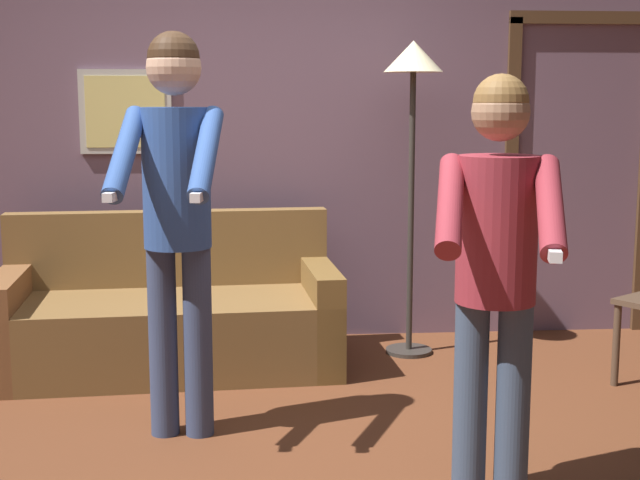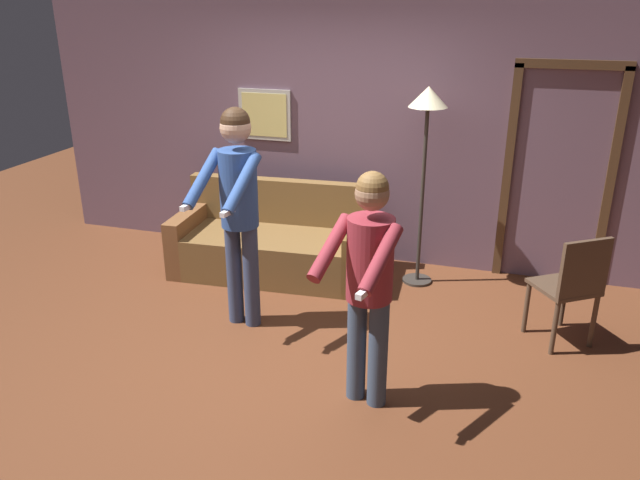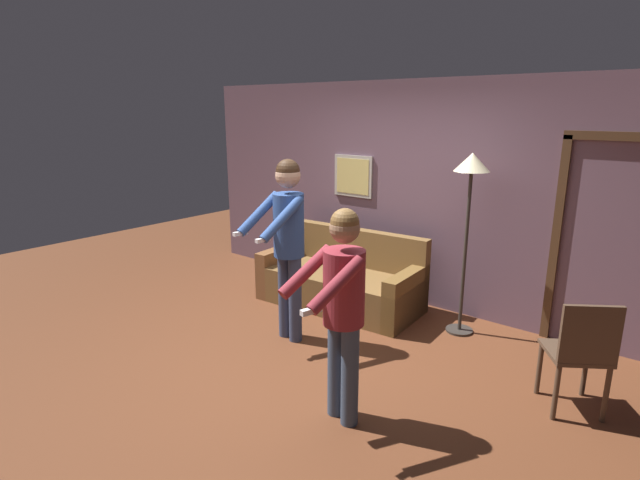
{
  "view_description": "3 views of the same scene",
  "coord_description": "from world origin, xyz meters",
  "px_view_note": "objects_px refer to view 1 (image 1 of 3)",
  "views": [
    {
      "loc": [
        -0.02,
        -3.71,
        1.53
      ],
      "look_at": [
        0.26,
        -0.17,
        0.97
      ],
      "focal_mm": 50.0,
      "sensor_mm": 36.0,
      "label": 1
    },
    {
      "loc": [
        1.64,
        -4.05,
        2.6
      ],
      "look_at": [
        0.48,
        -0.25,
        1.04
      ],
      "focal_mm": 35.0,
      "sensor_mm": 36.0,
      "label": 2
    },
    {
      "loc": [
        2.86,
        -3.19,
        2.27
      ],
      "look_at": [
        0.38,
        -0.15,
        1.24
      ],
      "focal_mm": 28.0,
      "sensor_mm": 36.0,
      "label": 3
    }
  ],
  "objects_px": {
    "couch": "(169,320)",
    "person_standing_right": "(496,252)",
    "person_standing_left": "(176,194)",
    "torchiere_lamp": "(413,92)"
  },
  "relations": [
    {
      "from": "couch",
      "to": "person_standing_right",
      "type": "height_order",
      "value": "person_standing_right"
    },
    {
      "from": "person_standing_left",
      "to": "person_standing_right",
      "type": "relative_size",
      "value": 1.12
    },
    {
      "from": "torchiere_lamp",
      "to": "person_standing_right",
      "type": "bearing_deg",
      "value": -91.38
    },
    {
      "from": "couch",
      "to": "torchiere_lamp",
      "type": "height_order",
      "value": "torchiere_lamp"
    },
    {
      "from": "person_standing_left",
      "to": "couch",
      "type": "bearing_deg",
      "value": 97.63
    },
    {
      "from": "torchiere_lamp",
      "to": "person_standing_right",
      "type": "height_order",
      "value": "torchiere_lamp"
    },
    {
      "from": "person_standing_left",
      "to": "person_standing_right",
      "type": "distance_m",
      "value": 1.46
    },
    {
      "from": "torchiere_lamp",
      "to": "couch",
      "type": "bearing_deg",
      "value": -172.75
    },
    {
      "from": "couch",
      "to": "person_standing_left",
      "type": "relative_size",
      "value": 1.07
    },
    {
      "from": "couch",
      "to": "person_standing_right",
      "type": "distance_m",
      "value": 2.4
    }
  ]
}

